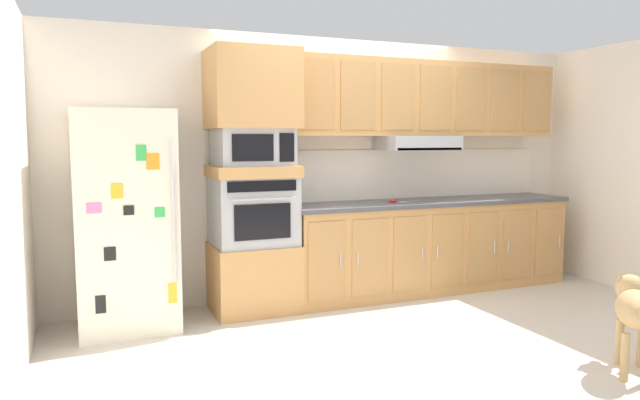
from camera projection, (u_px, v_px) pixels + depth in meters
The scene contains 16 objects.
ground_plane at pixel (389, 321), 4.88m from camera, with size 9.60×9.60×0.00m, color beige.
back_kitchen_wall at pixel (336, 167), 5.77m from camera, with size 6.20×0.12×2.50m, color silver.
side_panel_left at pixel (7, 183), 3.68m from camera, with size 0.12×7.10×2.50m, color silver.
side_panel_right at pixel (635, 167), 5.81m from camera, with size 0.12×7.10×2.50m, color white.
refrigerator at pixel (126, 221), 4.63m from camera, with size 0.76×0.73×1.76m.
oven_base_cabinet at pixel (254, 277), 5.17m from camera, with size 0.74×0.62×0.60m, color tan.
built_in_oven at pixel (253, 211), 5.10m from camera, with size 0.70×0.62×0.60m.
appliance_mid_shelf at pixel (253, 171), 5.07m from camera, with size 0.74×0.62×0.10m, color tan.
microwave at pixel (252, 147), 5.04m from camera, with size 0.64×0.54×0.32m.
appliance_upper_cabinet at pixel (252, 89), 4.99m from camera, with size 0.74×0.62×0.68m, color tan.
lower_cabinet_run at pixel (430, 247), 5.85m from camera, with size 2.96×0.63×0.88m.
countertop_slab at pixel (431, 202), 5.81m from camera, with size 3.00×0.64×0.04m, color #4C4C51.
backsplash_panel at pixel (416, 174), 6.05m from camera, with size 3.00×0.02×0.50m, color white.
upper_cabinet_with_hood at pixel (425, 102), 5.81m from camera, with size 2.96×0.48×0.88m.
screwdriver at pixel (394, 201), 5.58m from camera, with size 0.16×0.16×0.03m.
dog at pixel (634, 308), 3.80m from camera, with size 0.59×0.61×0.62m.
Camera 1 is at (-2.35, -4.16, 1.54)m, focal length 32.43 mm.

